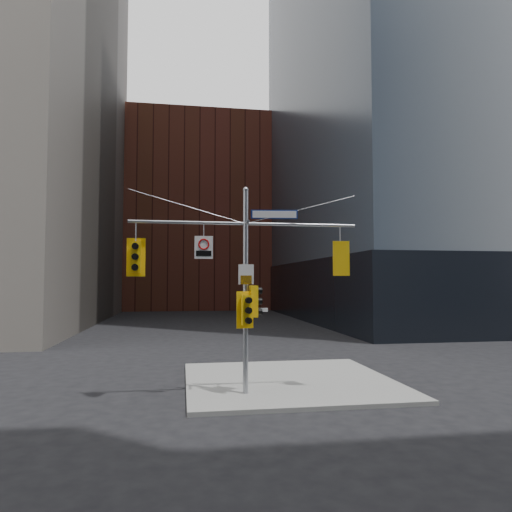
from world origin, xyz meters
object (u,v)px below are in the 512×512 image
object	(u,v)px
signal_assembly	(246,269)
street_sign_blade	(274,214)
regulatory_sign_arm	(204,247)
traffic_light_pole_front	(247,310)
traffic_light_east_arm	(340,259)
traffic_light_pole_side	(255,301)
traffic_light_west_arm	(136,257)

from	to	relation	value
signal_assembly	street_sign_blade	world-z (taller)	signal_assembly
street_sign_blade	regulatory_sign_arm	bearing A→B (deg)	-173.20
traffic_light_pole_front	traffic_light_east_arm	bearing A→B (deg)	-6.84
signal_assembly	traffic_light_pole_front	xyz separation A→B (m)	(-0.00, -0.27, -1.41)
signal_assembly	traffic_light_pole_front	size ratio (longest dim) A/B	6.33
traffic_light_east_arm	traffic_light_pole_front	size ratio (longest dim) A/B	0.98
traffic_light_east_arm	signal_assembly	bearing A→B (deg)	9.00
traffic_light_pole_side	traffic_light_pole_front	size ratio (longest dim) A/B	0.87
signal_assembly	traffic_light_pole_side	xyz separation A→B (m)	(0.33, 0.01, -1.13)
street_sign_blade	traffic_light_pole_side	bearing A→B (deg)	-174.41
traffic_light_west_arm	traffic_light_east_arm	bearing A→B (deg)	-1.43
regulatory_sign_arm	traffic_light_west_arm	bearing A→B (deg)	-178.50
signal_assembly	traffic_light_east_arm	distance (m)	3.47
signal_assembly	street_sign_blade	distance (m)	2.19
traffic_light_east_arm	traffic_light_pole_side	xyz separation A→B (m)	(-3.12, 0.01, -1.51)
traffic_light_west_arm	regulatory_sign_arm	world-z (taller)	regulatory_sign_arm
traffic_light_pole_front	regulatory_sign_arm	world-z (taller)	regulatory_sign_arm
street_sign_blade	regulatory_sign_arm	xyz separation A→B (m)	(-2.48, -0.02, -1.17)
traffic_light_west_arm	regulatory_sign_arm	distance (m)	2.30
signal_assembly	regulatory_sign_arm	bearing A→B (deg)	-179.21
traffic_light_east_arm	traffic_light_pole_side	world-z (taller)	traffic_light_east_arm
traffic_light_pole_front	street_sign_blade	world-z (taller)	street_sign_blade
traffic_light_pole_front	regulatory_sign_arm	distance (m)	2.62
traffic_light_pole_side	traffic_light_pole_front	world-z (taller)	traffic_light_pole_side
traffic_light_west_arm	traffic_light_east_arm	distance (m)	7.18
traffic_light_east_arm	street_sign_blade	distance (m)	2.88
traffic_light_pole_side	traffic_light_east_arm	bearing A→B (deg)	-95.27
signal_assembly	traffic_light_west_arm	distance (m)	3.75
signal_assembly	street_sign_blade	size ratio (longest dim) A/B	4.85
traffic_light_pole_side	street_sign_blade	bearing A→B (deg)	-95.76
signal_assembly	traffic_light_pole_front	bearing A→B (deg)	-90.26
traffic_light_west_arm	traffic_light_east_arm	xyz separation A→B (m)	(7.18, -0.01, 0.00)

